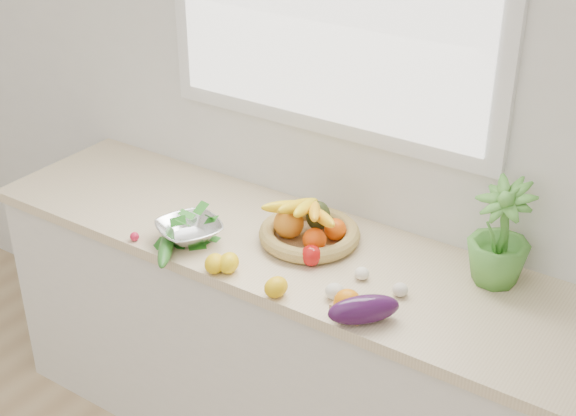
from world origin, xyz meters
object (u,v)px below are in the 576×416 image
Objects in this scene: cucumber at (166,247)px; potted_herb at (500,233)px; eggplant at (364,310)px; colander_with_spinach at (189,226)px; apple at (311,255)px; fruit_basket at (309,228)px.

potted_herb is (0.97, 0.45, 0.15)m from cucumber.
colander_with_spinach is (-0.72, 0.07, 0.01)m from eggplant.
apple is at bearing 14.13° from colander_with_spinach.
apple is at bearing 25.57° from cucumber.
fruit_basket is 0.41m from colander_with_spinach.
fruit_basket is at bearing 43.34° from cucumber.
eggplant is at bearing 2.67° from cucumber.
eggplant reaches higher than cucumber.
eggplant is at bearing -30.94° from apple.
eggplant is 0.63× the size of potted_herb.
colander_with_spinach reaches higher than eggplant.
apple is 0.27× the size of cucumber.
colander_with_spinach is at bearing -159.75° from potted_herb.
apple is 0.49m from cucumber.
eggplant is 0.73m from cucumber.
apple is 0.17× the size of fruit_basket.
potted_herb is at bearing 20.25° from colander_with_spinach.
colander_with_spinach is (-0.34, -0.23, 0.01)m from fruit_basket.
cucumber is at bearing -136.66° from fruit_basket.
apple is 0.25× the size of colander_with_spinach.
cucumber is at bearing -177.33° from eggplant.
potted_herb reaches higher than fruit_basket.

